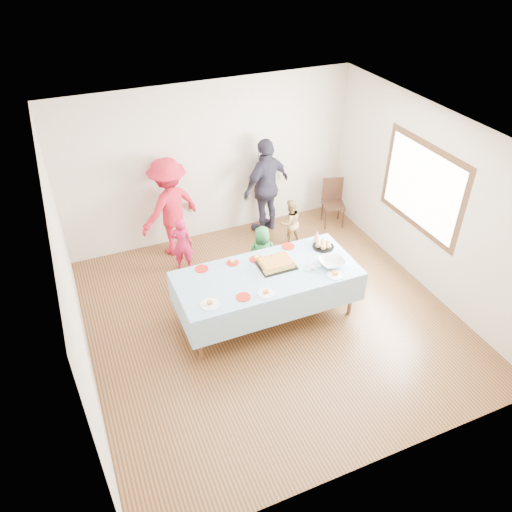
{
  "coord_description": "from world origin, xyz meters",
  "views": [
    {
      "loc": [
        -2.27,
        -4.83,
        4.89
      ],
      "look_at": [
        -0.1,
        0.3,
        0.92
      ],
      "focal_mm": 35.0,
      "sensor_mm": 36.0,
      "label": 1
    }
  ],
  "objects": [
    {
      "name": "punch_bowl",
      "position": [
        0.86,
        -0.12,
        0.82
      ],
      "size": [
        0.35,
        0.35,
        0.09
      ],
      "primitive_type": "imported",
      "color": "silver",
      "rests_on": "party_table"
    },
    {
      "name": "toddler_mid",
      "position": [
        0.26,
        0.9,
        0.47
      ],
      "size": [
        0.51,
        0.38,
        0.94
      ],
      "primitive_type": "imported",
      "rotation": [
        0.0,
        0.0,
        2.95
      ],
      "color": "#236B33",
      "rests_on": "ground"
    },
    {
      "name": "party_hat",
      "position": [
        0.94,
        0.47,
        0.87
      ],
      "size": [
        0.11,
        0.11,
        0.19
      ],
      "primitive_type": "cone",
      "color": "white",
      "rests_on": "party_table"
    },
    {
      "name": "plate_red_near",
      "position": [
        -0.53,
        -0.29,
        0.79
      ],
      "size": [
        0.19,
        0.19,
        0.01
      ],
      "primitive_type": "cylinder",
      "color": "red",
      "rests_on": "party_table"
    },
    {
      "name": "fork_pile",
      "position": [
        0.6,
        -0.08,
        0.81
      ],
      "size": [
        0.24,
        0.18,
        0.07
      ],
      "primitive_type": null,
      "color": "white",
      "rests_on": "party_table"
    },
    {
      "name": "birthday_cake",
      "position": [
        0.14,
        0.16,
        0.82
      ],
      "size": [
        0.5,
        0.39,
        0.09
      ],
      "color": "black",
      "rests_on": "party_table"
    },
    {
      "name": "adult_right",
      "position": [
        0.9,
        2.2,
        0.87
      ],
      "size": [
        1.1,
        0.77,
        1.74
      ],
      "primitive_type": "imported",
      "rotation": [
        0.0,
        0.0,
        3.52
      ],
      "color": "#2A2837",
      "rests_on": "ground"
    },
    {
      "name": "room_walls",
      "position": [
        0.05,
        0.0,
        1.77
      ],
      "size": [
        5.04,
        5.04,
        2.72
      ],
      "color": "beige",
      "rests_on": "ground"
    },
    {
      "name": "plate_red_far_c",
      "position": [
        -0.06,
        0.4,
        0.79
      ],
      "size": [
        0.19,
        0.19,
        0.01
      ],
      "primitive_type": "cylinder",
      "color": "red",
      "rests_on": "party_table"
    },
    {
      "name": "party_table",
      "position": [
        -0.04,
        0.06,
        0.72
      ],
      "size": [
        2.5,
        1.1,
        0.78
      ],
      "color": "brown",
      "rests_on": "ground"
    },
    {
      "name": "plate_red_far_a",
      "position": [
        -0.83,
        0.49,
        0.79
      ],
      "size": [
        0.18,
        0.18,
        0.01
      ],
      "primitive_type": "cylinder",
      "color": "red",
      "rests_on": "party_table"
    },
    {
      "name": "plate_red_far_b",
      "position": [
        -0.39,
        0.45,
        0.79
      ],
      "size": [
        0.17,
        0.17,
        0.01
      ],
      "primitive_type": "cylinder",
      "color": "red",
      "rests_on": "party_table"
    },
    {
      "name": "plate_white_left",
      "position": [
        -0.97,
        -0.26,
        0.79
      ],
      "size": [
        0.24,
        0.24,
        0.01
      ],
      "primitive_type": "cylinder",
      "color": "white",
      "rests_on": "party_table"
    },
    {
      "name": "toddler_right",
      "position": [
        1.08,
        1.62,
        0.43
      ],
      "size": [
        0.44,
        0.35,
        0.85
      ],
      "primitive_type": "imported",
      "rotation": [
        0.0,
        0.0,
        3.22
      ],
      "color": "#AA884F",
      "rests_on": "ground"
    },
    {
      "name": "plate_red_far_d",
      "position": [
        0.5,
        0.52,
        0.79
      ],
      "size": [
        0.19,
        0.19,
        0.01
      ],
      "primitive_type": "cylinder",
      "color": "red",
      "rests_on": "party_table"
    },
    {
      "name": "adult_left",
      "position": [
        -0.82,
        2.2,
        0.84
      ],
      "size": [
        1.25,
        1.01,
        1.69
      ],
      "primitive_type": "imported",
      "rotation": [
        0.0,
        0.0,
        3.56
      ],
      "color": "red",
      "rests_on": "ground"
    },
    {
      "name": "toddler_left",
      "position": [
        -0.8,
        1.64,
        0.47
      ],
      "size": [
        0.4,
        0.34,
        0.93
      ],
      "primitive_type": "imported",
      "rotation": [
        0.0,
        0.0,
        2.72
      ],
      "color": "#BF1745",
      "rests_on": "ground"
    },
    {
      "name": "rolls_tray",
      "position": [
        0.96,
        0.31,
        0.82
      ],
      "size": [
        0.32,
        0.32,
        0.1
      ],
      "color": "black",
      "rests_on": "party_table"
    },
    {
      "name": "plate_white_mid",
      "position": [
        -0.24,
        -0.34,
        0.79
      ],
      "size": [
        0.21,
        0.21,
        0.01
      ],
      "primitive_type": "cylinder",
      "color": "white",
      "rests_on": "party_table"
    },
    {
      "name": "ground",
      "position": [
        0.0,
        0.0,
        0.0
      ],
      "size": [
        5.0,
        5.0,
        0.0
      ],
      "primitive_type": "plane",
      "color": "#472914",
      "rests_on": "ground"
    },
    {
      "name": "dining_chair",
      "position": [
        2.12,
        1.96,
        0.48
      ],
      "size": [
        0.46,
        0.46,
        0.86
      ],
      "rotation": [
        0.0,
        0.0,
        -0.3
      ],
      "color": "black",
      "rests_on": "ground"
    },
    {
      "name": "plate_white_right",
      "position": [
        0.78,
        -0.35,
        0.79
      ],
      "size": [
        0.22,
        0.22,
        0.01
      ],
      "primitive_type": "cylinder",
      "color": "white",
      "rests_on": "party_table"
    }
  ]
}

